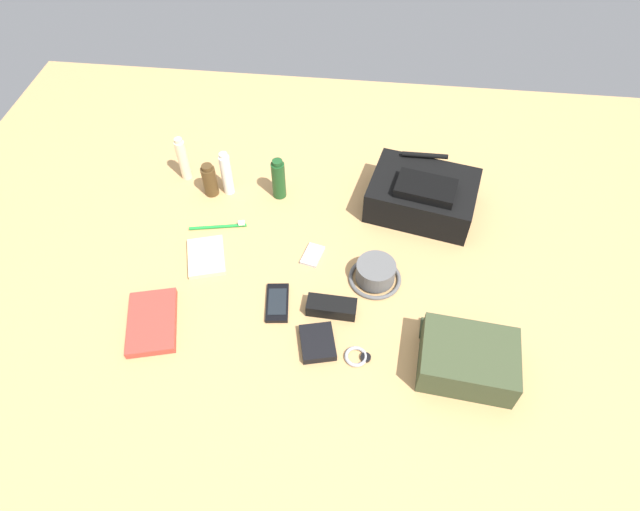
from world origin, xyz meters
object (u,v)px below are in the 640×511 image
(cell_phone, at_px, (277,303))
(bucket_hat, at_px, (375,273))
(media_player, at_px, (313,255))
(toothbrush, at_px, (221,226))
(lotion_bottle, at_px, (183,159))
(toiletry_pouch, at_px, (468,359))
(notepad, at_px, (206,257))
(paperback_novel, at_px, (152,322))
(cologne_bottle, at_px, (210,180))
(sunglasses_case, at_px, (331,307))
(toothpaste_tube, at_px, (227,174))
(wallet, at_px, (318,343))
(wristwatch, at_px, (357,357))
(shampoo_bottle, at_px, (279,179))
(backpack, at_px, (422,195))

(cell_phone, bearing_deg, bucket_hat, 23.72)
(bucket_hat, bearing_deg, media_player, 160.85)
(media_player, distance_m, toothbrush, 0.32)
(lotion_bottle, distance_m, cell_phone, 0.64)
(toiletry_pouch, relative_size, media_player, 2.74)
(toothbrush, xyz_separation_m, notepad, (-0.02, -0.13, 0.00))
(paperback_novel, distance_m, media_player, 0.51)
(cologne_bottle, xyz_separation_m, sunglasses_case, (0.45, -0.44, -0.04))
(lotion_bottle, xyz_separation_m, notepad, (0.16, -0.35, -0.07))
(toothpaste_tube, relative_size, paperback_novel, 0.72)
(cologne_bottle, relative_size, paperback_novel, 0.53)
(cell_phone, relative_size, sunglasses_case, 0.97)
(lotion_bottle, distance_m, paperback_novel, 0.61)
(toothpaste_tube, xyz_separation_m, media_player, (0.32, -0.25, -0.07))
(toiletry_pouch, height_order, cell_phone, toiletry_pouch)
(bucket_hat, bearing_deg, wallet, -120.87)
(paperback_novel, distance_m, wallet, 0.46)
(bucket_hat, distance_m, lotion_bottle, 0.78)
(wristwatch, bearing_deg, sunglasses_case, 120.63)
(toothpaste_tube, height_order, cell_phone, toothpaste_tube)
(shampoo_bottle, relative_size, sunglasses_case, 1.08)
(lotion_bottle, relative_size, sunglasses_case, 1.19)
(toiletry_pouch, distance_m, toothpaste_tube, 0.96)
(media_player, relative_size, notepad, 0.63)
(toiletry_pouch, relative_size, cell_phone, 1.89)
(notepad, bearing_deg, bucket_hat, -19.41)
(notepad, bearing_deg, sunglasses_case, -37.40)
(wallet, bearing_deg, lotion_bottle, 116.58)
(toothpaste_tube, height_order, shampoo_bottle, toothpaste_tube)
(backpack, distance_m, notepad, 0.72)
(toothpaste_tube, height_order, wallet, toothpaste_tube)
(bucket_hat, xyz_separation_m, notepad, (-0.52, 0.02, -0.02))
(bucket_hat, distance_m, toothbrush, 0.53)
(toiletry_pouch, height_order, notepad, toiletry_pouch)
(lotion_bottle, height_order, wallet, lotion_bottle)
(media_player, distance_m, wallet, 0.31)
(wristwatch, height_order, notepad, notepad)
(cologne_bottle, relative_size, cell_phone, 0.89)
(cell_phone, xyz_separation_m, media_player, (0.08, 0.19, -0.00))
(toiletry_pouch, bearing_deg, shampoo_bottle, 134.85)
(paperback_novel, bearing_deg, notepad, 70.08)
(cologne_bottle, height_order, toothbrush, cologne_bottle)
(shampoo_bottle, distance_m, notepad, 0.36)
(toothpaste_tube, bearing_deg, wristwatch, -50.97)
(lotion_bottle, xyz_separation_m, wristwatch, (0.64, -0.65, -0.07))
(paperback_novel, distance_m, cell_phone, 0.35)
(shampoo_bottle, distance_m, paperback_novel, 0.62)
(toothbrush, relative_size, sunglasses_case, 1.30)
(backpack, bearing_deg, lotion_bottle, 175.46)
(toothpaste_tube, distance_m, notepad, 0.31)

